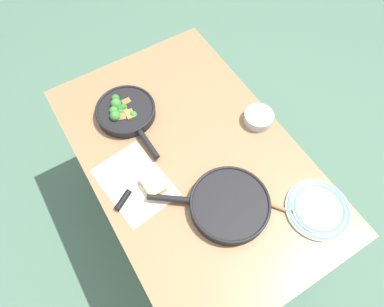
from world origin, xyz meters
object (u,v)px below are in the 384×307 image
skillet_broccoli (125,111)px  grater_knife (129,192)px  skillet_eggs (229,204)px  prep_bowl_steel (259,118)px  cheese_block (153,185)px  dinner_plate_stack (318,209)px  wooden_spoon (272,205)px

skillet_broccoli → grater_knife: size_ratio=1.94×
skillet_eggs → prep_bowl_steel: (-0.25, 0.33, -0.00)m
skillet_broccoli → prep_bowl_steel: skillet_broccoli is taller
cheese_block → skillet_eggs: bearing=42.8°
grater_knife → dinner_plate_stack: size_ratio=0.86×
grater_knife → cheese_block: bearing=-46.0°
skillet_eggs → prep_bowl_steel: bearing=-105.4°
dinner_plate_stack → prep_bowl_steel: 0.44m
wooden_spoon → dinner_plate_stack: dinner_plate_stack is taller
cheese_block → prep_bowl_steel: (-0.04, 0.53, 0.00)m
skillet_broccoli → wooden_spoon: bearing=21.8°
skillet_eggs → cheese_block: size_ratio=4.22×
skillet_broccoli → prep_bowl_steel: bearing=54.1°
wooden_spoon → cheese_block: bearing=11.6°
skillet_broccoli → cheese_block: size_ratio=4.19×
skillet_eggs → cheese_block: (-0.22, -0.20, -0.00)m
skillet_broccoli → skillet_eggs: 0.60m
grater_knife → cheese_block: size_ratio=2.16×
wooden_spoon → prep_bowl_steel: (-0.34, 0.19, 0.01)m
grater_knife → wooden_spoon: bearing=-67.1°
wooden_spoon → cheese_block: (-0.30, -0.34, 0.01)m
dinner_plate_stack → prep_bowl_steel: prep_bowl_steel is taller
skillet_broccoli → grater_knife: skillet_broccoli is taller
prep_bowl_steel → cheese_block: bearing=-86.2°
skillet_broccoli → grater_knife: 0.37m
skillet_eggs → wooden_spoon: 0.16m
skillet_broccoli → cheese_block: 0.37m
grater_knife → dinner_plate_stack: bearing=-67.1°
dinner_plate_stack → wooden_spoon: bearing=-127.0°
skillet_broccoli → grater_knife: (0.34, -0.15, -0.02)m
skillet_broccoli → dinner_plate_stack: bearing=27.4°
skillet_broccoli → dinner_plate_stack: 0.87m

